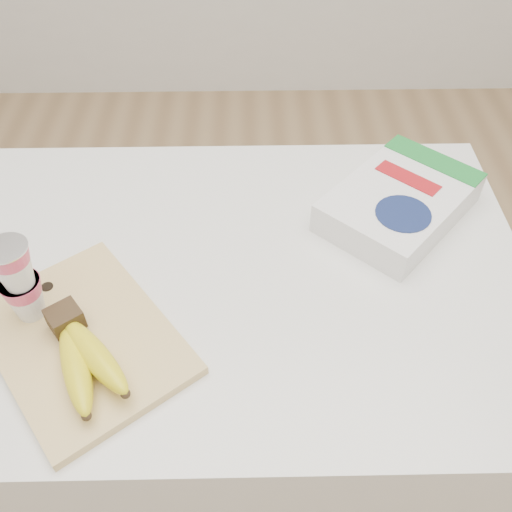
{
  "coord_description": "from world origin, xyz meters",
  "views": [
    {
      "loc": [
        0.06,
        -0.66,
        1.55
      ],
      "look_at": [
        0.07,
        -0.01,
        0.86
      ],
      "focal_mm": 40.0,
      "sensor_mm": 36.0,
      "label": 1
    }
  ],
  "objects": [
    {
      "name": "bananas",
      "position": [
        -0.18,
        -0.2,
        0.86
      ],
      "size": [
        0.16,
        0.2,
        0.06
      ],
      "color": "#382816",
      "rests_on": "cutting_board"
    },
    {
      "name": "cereal_box",
      "position": [
        0.34,
        0.14,
        0.85
      ],
      "size": [
        0.34,
        0.34,
        0.06
      ],
      "rotation": [
        0.0,
        0.0,
        -0.74
      ],
      "color": "white",
      "rests_on": "table"
    },
    {
      "name": "cutting_board",
      "position": [
        -0.2,
        -0.15,
        0.83
      ],
      "size": [
        0.39,
        0.41,
        0.02
      ],
      "primitive_type": "cube",
      "rotation": [
        0.0,
        0.0,
        0.65
      ],
      "color": "#E6C27E",
      "rests_on": "table"
    },
    {
      "name": "table",
      "position": [
        0.0,
        0.0,
        0.41
      ],
      "size": [
        1.09,
        0.73,
        0.82
      ],
      "primitive_type": "cube",
      "color": "white",
      "rests_on": "ground"
    },
    {
      "name": "yogurt_stack",
      "position": [
        -0.28,
        -0.1,
        0.91
      ],
      "size": [
        0.07,
        0.07,
        0.15
      ],
      "color": "white",
      "rests_on": "cutting_board"
    }
  ]
}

